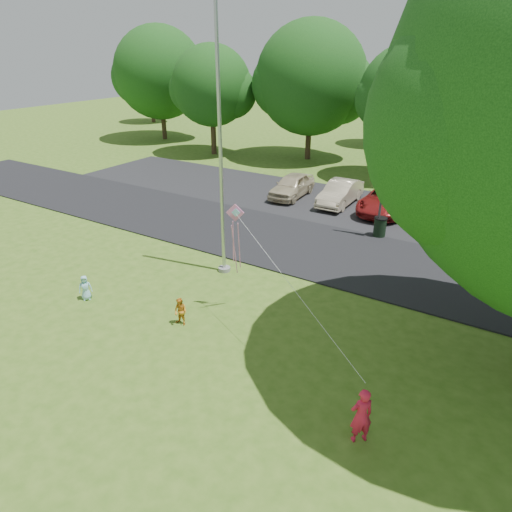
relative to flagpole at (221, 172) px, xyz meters
The scene contains 12 objects.
ground 7.39m from the flagpole, 55.01° to the right, with size 120.00×120.00×0.00m, color #3E641A.
park_road 6.73m from the flagpole, 48.81° to the left, with size 60.00×6.00×0.06m, color black.
parking_strip 11.82m from the flagpole, 71.57° to the left, with size 42.00×7.00×0.06m, color black.
flagpole is the anchor object (origin of this frame).
street_lamp 8.23m from the flagpole, 57.45° to the left, with size 1.53×0.28×5.44m.
trash_can 8.97m from the flagpole, 58.61° to the left, with size 0.63×0.63×0.99m.
tree_row 19.95m from the flagpole, 75.18° to the left, with size 64.35×11.94×10.88m.
parked_cars 11.60m from the flagpole, 71.02° to the left, with size 13.47×5.15×1.41m.
woman 10.26m from the flagpole, 35.26° to the right, with size 0.55×0.36×1.50m, color red.
child_yellow 5.56m from the flagpole, 74.57° to the right, with size 0.48×0.37×0.98m, color orange.
child_blue 6.57m from the flagpole, 122.64° to the right, with size 0.47×0.30×0.96m, color #95D5E5.
kite 3.45m from the flagpole, 45.38° to the right, with size 6.01×3.59×2.58m.
Camera 1 is at (6.56, -8.65, 8.53)m, focal length 32.00 mm.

